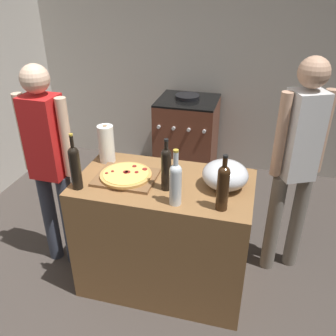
{
  "coord_description": "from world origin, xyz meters",
  "views": [
    {
      "loc": [
        0.76,
        -1.24,
        2.12
      ],
      "look_at": [
        0.2,
        0.86,
        0.94
      ],
      "focal_mm": 38.83,
      "sensor_mm": 36.0,
      "label": 1
    }
  ],
  "objects_px": {
    "pizza": "(126,175)",
    "person_in_stripes": "(49,159)",
    "wine_bottle_clear": "(223,186)",
    "person_in_red": "(297,159)",
    "paper_towel_roll": "(106,144)",
    "stove": "(187,139)",
    "wine_bottle_amber": "(75,166)",
    "wine_bottle_green": "(166,167)",
    "wine_bottle_dark": "(176,182)",
    "mixing_bowl": "(225,175)"
  },
  "relations": [
    {
      "from": "wine_bottle_dark",
      "to": "wine_bottle_green",
      "type": "height_order",
      "value": "wine_bottle_dark"
    },
    {
      "from": "wine_bottle_clear",
      "to": "person_in_stripes",
      "type": "bearing_deg",
      "value": 169.31
    },
    {
      "from": "stove",
      "to": "wine_bottle_dark",
      "type": "bearing_deg",
      "value": -80.22
    },
    {
      "from": "wine_bottle_amber",
      "to": "wine_bottle_green",
      "type": "xyz_separation_m",
      "value": [
        0.55,
        0.13,
        -0.0
      ]
    },
    {
      "from": "mixing_bowl",
      "to": "paper_towel_roll",
      "type": "xyz_separation_m",
      "value": [
        -0.87,
        0.15,
        0.05
      ]
    },
    {
      "from": "wine_bottle_green",
      "to": "person_in_red",
      "type": "height_order",
      "value": "person_in_red"
    },
    {
      "from": "wine_bottle_clear",
      "to": "stove",
      "type": "xyz_separation_m",
      "value": [
        -0.6,
        1.88,
        -0.58
      ]
    },
    {
      "from": "paper_towel_roll",
      "to": "stove",
      "type": "distance_m",
      "value": 1.61
    },
    {
      "from": "paper_towel_roll",
      "to": "wine_bottle_amber",
      "type": "relative_size",
      "value": 0.74
    },
    {
      "from": "wine_bottle_green",
      "to": "person_in_stripes",
      "type": "bearing_deg",
      "value": 173.03
    },
    {
      "from": "paper_towel_roll",
      "to": "stove",
      "type": "height_order",
      "value": "paper_towel_roll"
    },
    {
      "from": "stove",
      "to": "person_in_red",
      "type": "xyz_separation_m",
      "value": [
        1.05,
        -1.26,
        0.5
      ]
    },
    {
      "from": "wine_bottle_dark",
      "to": "paper_towel_roll",
      "type": "bearing_deg",
      "value": 146.13
    },
    {
      "from": "pizza",
      "to": "person_in_stripes",
      "type": "distance_m",
      "value": 0.61
    },
    {
      "from": "pizza",
      "to": "person_in_red",
      "type": "height_order",
      "value": "person_in_red"
    },
    {
      "from": "wine_bottle_dark",
      "to": "person_in_red",
      "type": "xyz_separation_m",
      "value": [
        0.72,
        0.64,
        -0.07
      ]
    },
    {
      "from": "paper_towel_roll",
      "to": "wine_bottle_green",
      "type": "bearing_deg",
      "value": -27.17
    },
    {
      "from": "pizza",
      "to": "person_in_red",
      "type": "relative_size",
      "value": 0.21
    },
    {
      "from": "wine_bottle_amber",
      "to": "person_in_stripes",
      "type": "height_order",
      "value": "person_in_stripes"
    },
    {
      "from": "wine_bottle_amber",
      "to": "person_in_red",
      "type": "xyz_separation_m",
      "value": [
        1.37,
        0.62,
        -0.08
      ]
    },
    {
      "from": "wine_bottle_amber",
      "to": "stove",
      "type": "xyz_separation_m",
      "value": [
        0.32,
        1.88,
        -0.59
      ]
    },
    {
      "from": "wine_bottle_amber",
      "to": "wine_bottle_dark",
      "type": "bearing_deg",
      "value": -1.08
    },
    {
      "from": "stove",
      "to": "person_in_stripes",
      "type": "distance_m",
      "value": 1.83
    },
    {
      "from": "pizza",
      "to": "mixing_bowl",
      "type": "height_order",
      "value": "mixing_bowl"
    },
    {
      "from": "person_in_red",
      "to": "wine_bottle_amber",
      "type": "bearing_deg",
      "value": -155.53
    },
    {
      "from": "wine_bottle_amber",
      "to": "wine_bottle_dark",
      "type": "height_order",
      "value": "wine_bottle_amber"
    },
    {
      "from": "pizza",
      "to": "person_in_stripes",
      "type": "height_order",
      "value": "person_in_stripes"
    },
    {
      "from": "wine_bottle_dark",
      "to": "person_in_red",
      "type": "bearing_deg",
      "value": 41.44
    },
    {
      "from": "pizza",
      "to": "mixing_bowl",
      "type": "bearing_deg",
      "value": 5.33
    },
    {
      "from": "pizza",
      "to": "person_in_stripes",
      "type": "bearing_deg",
      "value": 174.89
    },
    {
      "from": "stove",
      "to": "pizza",
      "type": "bearing_deg",
      "value": -92.17
    },
    {
      "from": "mixing_bowl",
      "to": "wine_bottle_green",
      "type": "height_order",
      "value": "wine_bottle_green"
    },
    {
      "from": "pizza",
      "to": "wine_bottle_clear",
      "type": "relative_size",
      "value": 0.98
    },
    {
      "from": "wine_bottle_amber",
      "to": "person_in_red",
      "type": "height_order",
      "value": "person_in_red"
    },
    {
      "from": "wine_bottle_green",
      "to": "stove",
      "type": "xyz_separation_m",
      "value": [
        -0.23,
        1.75,
        -0.58
      ]
    },
    {
      "from": "stove",
      "to": "person_in_stripes",
      "type": "bearing_deg",
      "value": -112.36
    },
    {
      "from": "wine_bottle_green",
      "to": "person_in_stripes",
      "type": "xyz_separation_m",
      "value": [
        -0.9,
        0.11,
        -0.12
      ]
    },
    {
      "from": "pizza",
      "to": "person_in_stripes",
      "type": "relative_size",
      "value": 0.22
    },
    {
      "from": "wine_bottle_amber",
      "to": "wine_bottle_clear",
      "type": "bearing_deg",
      "value": 0.22
    },
    {
      "from": "wine_bottle_clear",
      "to": "stove",
      "type": "relative_size",
      "value": 0.37
    },
    {
      "from": "wine_bottle_amber",
      "to": "pizza",
      "type": "bearing_deg",
      "value": 36.18
    },
    {
      "from": "pizza",
      "to": "wine_bottle_amber",
      "type": "height_order",
      "value": "wine_bottle_amber"
    },
    {
      "from": "wine_bottle_clear",
      "to": "person_in_red",
      "type": "relative_size",
      "value": 0.21
    },
    {
      "from": "wine_bottle_amber",
      "to": "stove",
      "type": "distance_m",
      "value": 2.0
    },
    {
      "from": "person_in_red",
      "to": "wine_bottle_dark",
      "type": "bearing_deg",
      "value": -138.56
    },
    {
      "from": "wine_bottle_clear",
      "to": "person_in_red",
      "type": "bearing_deg",
      "value": 54.29
    },
    {
      "from": "wine_bottle_green",
      "to": "stove",
      "type": "height_order",
      "value": "wine_bottle_green"
    },
    {
      "from": "wine_bottle_green",
      "to": "person_in_red",
      "type": "relative_size",
      "value": 0.21
    },
    {
      "from": "wine_bottle_dark",
      "to": "stove",
      "type": "bearing_deg",
      "value": 99.78
    },
    {
      "from": "stove",
      "to": "mixing_bowl",
      "type": "bearing_deg",
      "value": -70.17
    }
  ]
}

